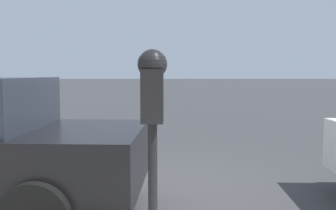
% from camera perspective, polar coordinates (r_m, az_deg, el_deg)
% --- Properties ---
extents(ground_plane, '(220.00, 220.00, 0.00)m').
position_cam_1_polar(ground_plane, '(5.43, -2.89, -12.00)').
color(ground_plane, '#333335').
extents(parking_meter, '(0.21, 0.19, 1.53)m').
position_cam_1_polar(parking_meter, '(2.51, -2.27, -0.10)').
color(parking_meter, black).
rests_on(parking_meter, sidewalk).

